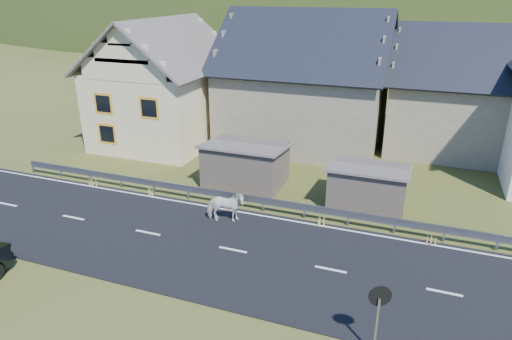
% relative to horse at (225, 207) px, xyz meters
% --- Properties ---
extents(ground, '(160.00, 160.00, 0.00)m').
position_rel_horse_xyz_m(ground, '(1.26, -2.12, -0.77)').
color(ground, '#323E13').
rests_on(ground, ground).
extents(road, '(60.00, 7.00, 0.04)m').
position_rel_horse_xyz_m(road, '(1.26, -2.12, -0.75)').
color(road, black).
rests_on(road, ground).
extents(lane_markings, '(60.00, 6.60, 0.01)m').
position_rel_horse_xyz_m(lane_markings, '(1.26, -2.12, -0.73)').
color(lane_markings, silver).
rests_on(lane_markings, road).
extents(guardrail, '(28.10, 0.09, 0.75)m').
position_rel_horse_xyz_m(guardrail, '(1.26, 1.56, -0.21)').
color(guardrail, '#93969B').
rests_on(guardrail, ground).
extents(shed_left, '(4.30, 3.30, 2.40)m').
position_rel_horse_xyz_m(shed_left, '(-0.74, 4.38, 0.33)').
color(shed_left, '#65564C').
rests_on(shed_left, ground).
extents(shed_right, '(3.80, 2.90, 2.20)m').
position_rel_horse_xyz_m(shed_right, '(5.76, 3.88, 0.23)').
color(shed_right, '#65564C').
rests_on(shed_right, ground).
extents(house_cream, '(7.80, 9.80, 8.30)m').
position_rel_horse_xyz_m(house_cream, '(-8.75, 9.88, 3.59)').
color(house_cream, beige).
rests_on(house_cream, ground).
extents(house_stone_a, '(10.80, 9.80, 8.90)m').
position_rel_horse_xyz_m(house_stone_a, '(0.26, 12.88, 3.86)').
color(house_stone_a, gray).
rests_on(house_stone_a, ground).
extents(house_stone_b, '(9.80, 8.80, 8.10)m').
position_rel_horse_xyz_m(house_stone_b, '(10.26, 14.88, 3.46)').
color(house_stone_b, gray).
rests_on(house_stone_b, ground).
extents(mountain, '(440.00, 280.00, 260.00)m').
position_rel_horse_xyz_m(mountain, '(6.26, 177.88, -20.77)').
color(mountain, black).
rests_on(mountain, ground).
extents(conifer_patch, '(76.00, 50.00, 28.00)m').
position_rel_horse_xyz_m(conifer_patch, '(-53.74, 107.88, 5.23)').
color(conifer_patch, black).
rests_on(conifer_patch, ground).
extents(horse, '(1.24, 1.88, 1.46)m').
position_rel_horse_xyz_m(horse, '(0.00, 0.00, 0.00)').
color(horse, silver).
rests_on(horse, road).
extents(traffic_mirror, '(0.62, 0.32, 2.34)m').
position_rel_horse_xyz_m(traffic_mirror, '(7.28, -5.85, 0.95)').
color(traffic_mirror, '#93969B').
rests_on(traffic_mirror, ground).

